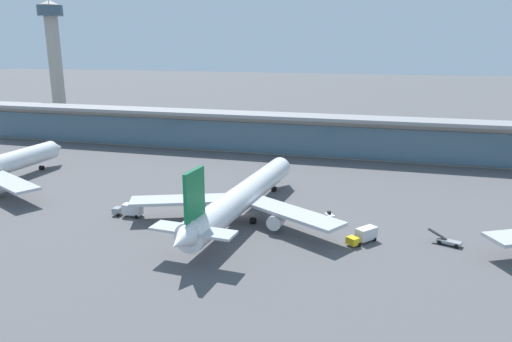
{
  "coord_description": "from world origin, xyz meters",
  "views": [
    {
      "loc": [
        33.55,
        -106.69,
        40.27
      ],
      "look_at": [
        0.0,
        10.53,
        8.28
      ],
      "focal_mm": 33.9,
      "sensor_mm": 36.0,
      "label": 1
    }
  ],
  "objects_px": {
    "service_truck_mid_apron_grey": "(448,241)",
    "service_truck_by_tail_grey": "(130,210)",
    "service_truck_near_nose_white": "(330,216)",
    "airliner_centre_stand": "(242,197)",
    "service_truck_under_wing_yellow": "(364,235)",
    "control_tower": "(54,53)"
  },
  "relations": [
    {
      "from": "airliner_centre_stand",
      "to": "control_tower",
      "type": "distance_m",
      "value": 170.47
    },
    {
      "from": "service_truck_near_nose_white",
      "to": "control_tower",
      "type": "xyz_separation_m",
      "value": [
        -150.4,
        99.85,
        35.21
      ]
    },
    {
      "from": "airliner_centre_stand",
      "to": "control_tower",
      "type": "xyz_separation_m",
      "value": [
        -130.5,
        105.38,
        30.41
      ]
    },
    {
      "from": "service_truck_near_nose_white",
      "to": "service_truck_mid_apron_grey",
      "type": "bearing_deg",
      "value": -17.67
    },
    {
      "from": "airliner_centre_stand",
      "to": "service_truck_by_tail_grey",
      "type": "relative_size",
      "value": 9.18
    },
    {
      "from": "airliner_centre_stand",
      "to": "service_truck_under_wing_yellow",
      "type": "relative_size",
      "value": 9.45
    },
    {
      "from": "service_truck_near_nose_white",
      "to": "service_truck_by_tail_grey",
      "type": "distance_m",
      "value": 48.06
    },
    {
      "from": "service_truck_under_wing_yellow",
      "to": "service_truck_mid_apron_grey",
      "type": "xyz_separation_m",
      "value": [
        16.91,
        3.49,
        -0.88
      ]
    },
    {
      "from": "service_truck_by_tail_grey",
      "to": "service_truck_near_nose_white",
      "type": "bearing_deg",
      "value": 13.09
    },
    {
      "from": "airliner_centre_stand",
      "to": "service_truck_by_tail_grey",
      "type": "distance_m",
      "value": 27.72
    },
    {
      "from": "service_truck_near_nose_white",
      "to": "service_truck_under_wing_yellow",
      "type": "xyz_separation_m",
      "value": [
        8.66,
        -11.63,
        0.82
      ]
    },
    {
      "from": "airliner_centre_stand",
      "to": "service_truck_by_tail_grey",
      "type": "bearing_deg",
      "value": -168.73
    },
    {
      "from": "service_truck_mid_apron_grey",
      "to": "service_truck_by_tail_grey",
      "type": "height_order",
      "value": "service_truck_by_tail_grey"
    },
    {
      "from": "service_truck_mid_apron_grey",
      "to": "service_truck_by_tail_grey",
      "type": "xyz_separation_m",
      "value": [
        -72.37,
        -2.74,
        0.88
      ]
    },
    {
      "from": "airliner_centre_stand",
      "to": "service_truck_under_wing_yellow",
      "type": "height_order",
      "value": "airliner_centre_stand"
    },
    {
      "from": "control_tower",
      "to": "service_truck_near_nose_white",
      "type": "bearing_deg",
      "value": -33.58
    },
    {
      "from": "service_truck_under_wing_yellow",
      "to": "service_truck_mid_apron_grey",
      "type": "bearing_deg",
      "value": 11.65
    },
    {
      "from": "service_truck_mid_apron_grey",
      "to": "service_truck_by_tail_grey",
      "type": "relative_size",
      "value": 0.93
    },
    {
      "from": "airliner_centre_stand",
      "to": "control_tower",
      "type": "bearing_deg",
      "value": 141.08
    },
    {
      "from": "airliner_centre_stand",
      "to": "service_truck_mid_apron_grey",
      "type": "bearing_deg",
      "value": -3.3
    },
    {
      "from": "service_truck_near_nose_white",
      "to": "control_tower",
      "type": "distance_m",
      "value": 183.93
    },
    {
      "from": "service_truck_under_wing_yellow",
      "to": "control_tower",
      "type": "relative_size",
      "value": 0.11
    }
  ]
}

